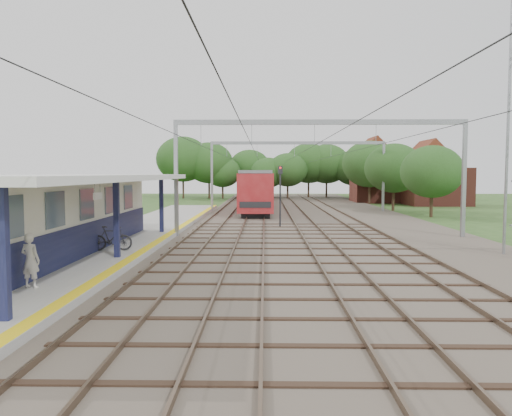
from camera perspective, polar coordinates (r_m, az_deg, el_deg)
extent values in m
plane|color=#2D4C1E|center=(15.08, -0.10, -10.81)|extent=(160.00, 160.00, 0.00)
cube|color=#473D33|center=(44.89, 5.78, -0.89)|extent=(18.00, 90.00, 0.10)
cube|color=gray|center=(29.85, -14.12, -3.21)|extent=(5.00, 52.00, 0.35)
cube|color=yellow|center=(29.32, -9.87, -2.92)|extent=(0.45, 52.00, 0.01)
cube|color=beige|center=(23.52, -21.96, -0.70)|extent=(3.20, 18.00, 3.40)
cube|color=#121539|center=(23.04, -18.18, -3.20)|extent=(0.06, 18.00, 1.40)
cube|color=slate|center=(22.90, -18.24, 0.53)|extent=(0.05, 16.00, 1.30)
cube|color=#121539|center=(13.27, -26.88, -4.69)|extent=(0.22, 0.22, 3.20)
cube|color=#121539|center=(21.57, -15.64, -1.22)|extent=(0.22, 0.22, 3.20)
cube|color=#121539|center=(30.28, -10.76, 0.32)|extent=(0.22, 0.22, 3.20)
cube|color=silver|center=(22.11, -20.46, 3.26)|extent=(6.40, 20.00, 0.24)
cube|color=white|center=(19.63, -17.65, 1.31)|extent=(0.06, 0.85, 0.26)
cube|color=brown|center=(44.96, -4.72, -0.71)|extent=(0.07, 88.00, 0.15)
cube|color=brown|center=(44.83, -2.89, -0.72)|extent=(0.07, 88.00, 0.15)
cube|color=brown|center=(44.75, -0.90, -0.72)|extent=(0.07, 88.00, 0.15)
cube|color=brown|center=(44.73, 0.94, -0.73)|extent=(0.07, 88.00, 0.15)
cube|color=brown|center=(44.78, 3.84, -0.73)|extent=(0.07, 88.00, 0.15)
cube|color=brown|center=(44.88, 5.67, -0.73)|extent=(0.07, 88.00, 0.15)
cube|color=brown|center=(45.10, 8.41, -0.73)|extent=(0.07, 88.00, 0.15)
cube|color=brown|center=(45.31, 10.21, -0.73)|extent=(0.07, 88.00, 0.15)
cube|color=gray|center=(30.05, -9.12, 3.27)|extent=(0.22, 0.22, 7.00)
cube|color=gray|center=(31.81, 22.67, 3.05)|extent=(0.22, 0.22, 7.00)
cube|color=gray|center=(29.90, 7.30, 9.71)|extent=(17.00, 0.20, 0.30)
cube|color=gray|center=(49.86, -5.06, 3.57)|extent=(0.22, 0.22, 7.00)
cube|color=gray|center=(50.94, 14.35, 3.47)|extent=(0.22, 0.22, 7.00)
cube|color=gray|center=(49.77, 4.77, 7.43)|extent=(17.00, 0.20, 0.30)
cylinder|color=black|center=(44.77, -3.84, 6.09)|extent=(0.02, 88.00, 0.02)
cylinder|color=black|center=(44.62, 0.02, 6.11)|extent=(0.02, 88.00, 0.02)
cylinder|color=black|center=(44.70, 4.80, 6.09)|extent=(0.02, 88.00, 0.02)
cylinder|color=black|center=(45.08, 9.39, 6.03)|extent=(0.02, 88.00, 0.02)
cube|color=gray|center=(25.79, 26.86, 8.34)|extent=(0.10, 0.10, 12.00)
cylinder|color=#382619|center=(76.31, -6.72, 2.15)|extent=(0.28, 0.28, 2.88)
ellipsoid|color=#204017|center=(76.28, -6.74, 4.80)|extent=(6.72, 6.72, 5.76)
cylinder|color=#382619|center=(77.74, -2.13, 2.08)|extent=(0.28, 0.28, 2.52)
ellipsoid|color=#204017|center=(77.70, -2.13, 4.35)|extent=(5.88, 5.88, 5.04)
cylinder|color=#382619|center=(74.63, 2.35, 2.27)|extent=(0.28, 0.28, 3.24)
ellipsoid|color=#204017|center=(74.62, 2.36, 5.31)|extent=(7.56, 7.56, 6.48)
cylinder|color=#382619|center=(77.01, 6.79, 2.10)|extent=(0.28, 0.28, 2.70)
ellipsoid|color=#204017|center=(76.97, 6.81, 4.56)|extent=(6.30, 6.30, 5.40)
cylinder|color=#382619|center=(54.53, 16.15, 1.11)|extent=(0.28, 0.28, 2.52)
ellipsoid|color=#204017|center=(54.47, 16.21, 4.35)|extent=(5.88, 5.88, 5.04)
cylinder|color=#382619|center=(70.18, 13.14, 1.92)|extent=(0.28, 0.28, 2.88)
ellipsoid|color=#204017|center=(70.15, 13.19, 4.79)|extent=(6.72, 6.72, 5.76)
cube|color=brown|center=(64.04, 19.92, 2.32)|extent=(7.00, 6.00, 4.50)
cube|color=maroon|center=(64.04, 19.99, 5.14)|extent=(4.99, 6.12, 4.99)
cube|color=brown|center=(68.42, 14.33, 2.73)|extent=(8.00, 6.00, 5.00)
cube|color=maroon|center=(68.44, 14.38, 5.58)|extent=(5.52, 6.12, 5.52)
imported|color=beige|center=(16.79, -24.38, -5.47)|extent=(0.69, 0.53, 1.69)
imported|color=black|center=(23.53, -16.22, -3.36)|extent=(1.92, 0.79, 1.12)
cube|color=black|center=(49.88, 0.13, -0.07)|extent=(2.41, 17.23, 0.44)
cube|color=maroon|center=(49.78, 0.13, 2.09)|extent=(3.02, 18.73, 3.30)
cube|color=black|center=(49.77, 0.13, 2.49)|extent=(3.06, 17.23, 0.94)
cube|color=slate|center=(49.75, 0.13, 4.12)|extent=(2.78, 18.73, 0.28)
cube|color=black|center=(69.17, 0.38, 1.06)|extent=(2.41, 17.23, 0.44)
cube|color=maroon|center=(69.10, 0.38, 2.62)|extent=(3.02, 18.73, 3.30)
cube|color=black|center=(69.10, 0.38, 2.91)|extent=(3.06, 17.23, 0.94)
cube|color=slate|center=(69.08, 0.38, 4.09)|extent=(2.78, 18.73, 0.28)
cylinder|color=black|center=(34.90, 2.78, 0.93)|extent=(0.14, 0.14, 3.98)
cube|color=black|center=(34.85, 2.79, 4.36)|extent=(0.32, 0.23, 0.55)
sphere|color=red|center=(34.75, 2.80, 4.61)|extent=(0.14, 0.14, 0.14)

